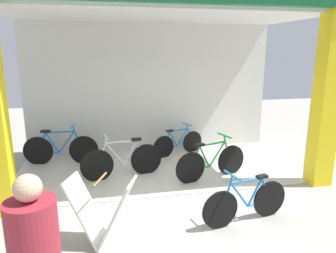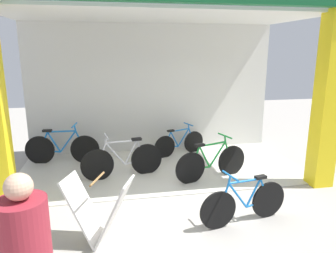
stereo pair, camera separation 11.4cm
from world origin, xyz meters
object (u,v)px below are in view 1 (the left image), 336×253
object	(u,v)px
bicycle_inside_1	(178,143)
bicycle_inside_2	(211,162)
bicycle_inside_0	(122,161)
bicycle_inside_3	(61,149)
sandwich_board_sign	(102,211)
bicycle_parked_0	(246,202)

from	to	relation	value
bicycle_inside_1	bicycle_inside_2	bearing A→B (deg)	-79.37
bicycle_inside_0	bicycle_inside_1	bearing A→B (deg)	38.78
bicycle_inside_0	bicycle_inside_3	distance (m)	1.75
bicycle_inside_0	bicycle_inside_3	size ratio (longest dim) A/B	0.99
bicycle_inside_1	bicycle_inside_3	bearing A→B (deg)	-178.21
sandwich_board_sign	bicycle_inside_2	bearing A→B (deg)	39.47
bicycle_inside_3	sandwich_board_sign	world-z (taller)	sandwich_board_sign
bicycle_parked_0	sandwich_board_sign	xyz separation A→B (m)	(-2.18, -0.11, 0.15)
bicycle_inside_0	bicycle_inside_2	size ratio (longest dim) A/B	1.05
bicycle_inside_0	bicycle_inside_2	bearing A→B (deg)	-13.90
bicycle_inside_2	bicycle_parked_0	distance (m)	1.71
bicycle_inside_1	sandwich_board_sign	distance (m)	3.95
bicycle_inside_0	bicycle_inside_3	bearing A→B (deg)	140.93
bicycle_inside_2	bicycle_inside_3	bearing A→B (deg)	153.85
bicycle_parked_0	bicycle_inside_1	bearing A→B (deg)	94.65
bicycle_parked_0	sandwich_board_sign	bearing A→B (deg)	-177.01
bicycle_inside_1	bicycle_parked_0	xyz separation A→B (m)	(0.27, -3.35, 0.02)
bicycle_inside_0	bicycle_inside_1	distance (m)	1.90
bicycle_inside_0	bicycle_inside_2	distance (m)	1.84
bicycle_parked_0	bicycle_inside_2	bearing A→B (deg)	88.84
bicycle_inside_1	bicycle_inside_3	size ratio (longest dim) A/B	0.80
bicycle_inside_3	bicycle_parked_0	world-z (taller)	bicycle_inside_3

